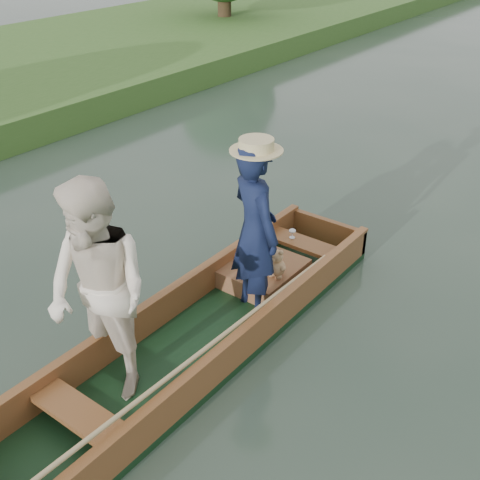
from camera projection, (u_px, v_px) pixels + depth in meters
The scene contains 2 objects.
ground at pixel (205, 342), 6.23m from camera, with size 120.00×120.00×0.00m, color #283D30.
punt at pixel (173, 288), 5.66m from camera, with size 1.31×5.02×2.13m.
Camera 1 is at (3.22, -3.66, 4.02)m, focal length 45.00 mm.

